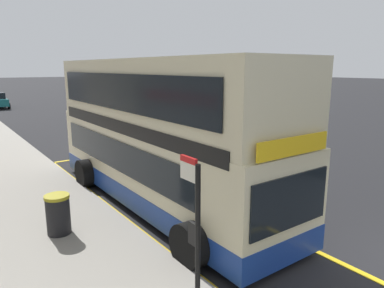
% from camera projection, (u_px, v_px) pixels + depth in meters
% --- Properties ---
extents(ground_plane, '(260.00, 260.00, 0.00)m').
position_uv_depth(ground_plane, '(43.00, 114.00, 32.34)').
color(ground_plane, black).
extents(double_decker_bus, '(3.22, 10.08, 4.40)m').
position_uv_depth(double_decker_bus, '(158.00, 138.00, 10.76)').
color(double_decker_bus, beige).
rests_on(double_decker_bus, ground).
extents(bus_bay_markings, '(2.97, 13.89, 0.01)m').
position_uv_depth(bus_bay_markings, '(159.00, 202.00, 11.14)').
color(bus_bay_markings, gold).
rests_on(bus_bay_markings, ground).
extents(bus_stop_sign, '(0.09, 0.51, 2.60)m').
position_uv_depth(bus_stop_sign, '(195.00, 221.00, 5.84)').
color(bus_stop_sign, black).
rests_on(bus_stop_sign, pavement_near).
extents(parked_car_white_behind, '(2.09, 4.20, 1.62)m').
position_uv_depth(parked_car_white_behind, '(118.00, 108.00, 30.03)').
color(parked_car_white_behind, silver).
rests_on(parked_car_white_behind, ground).
extents(litter_bin, '(0.60, 0.60, 0.99)m').
position_uv_depth(litter_bin, '(58.00, 214.00, 8.69)').
color(litter_bin, black).
rests_on(litter_bin, pavement_near).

